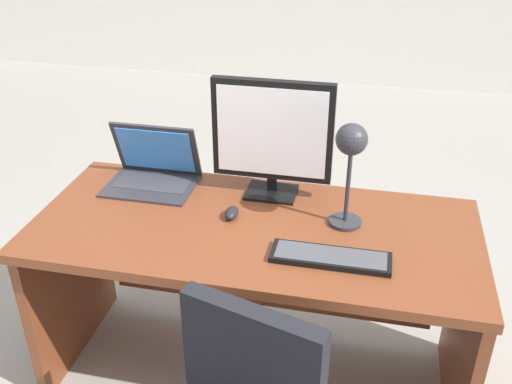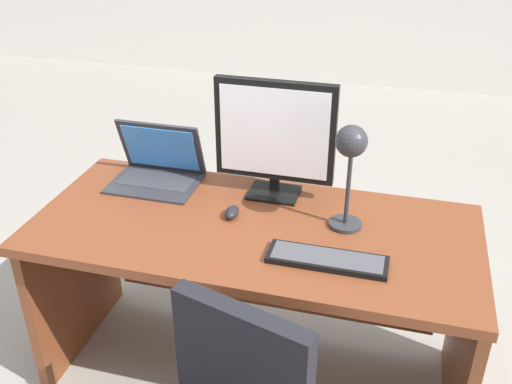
# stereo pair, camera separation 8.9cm
# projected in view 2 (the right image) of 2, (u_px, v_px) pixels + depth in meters

# --- Properties ---
(ground) EXTENTS (12.00, 12.00, 0.00)m
(ground) POSITION_uv_depth(u_px,v_px,m) (315.00, 203.00, 3.76)
(ground) COLOR gray
(desk) EXTENTS (1.64, 0.74, 0.74)m
(desk) POSITION_uv_depth(u_px,v_px,m) (257.00, 265.00, 2.27)
(desk) COLOR brown
(desk) RESTS_ON ground
(monitor) EXTENTS (0.47, 0.16, 0.47)m
(monitor) POSITION_uv_depth(u_px,v_px,m) (275.00, 135.00, 2.21)
(monitor) COLOR black
(monitor) RESTS_ON desk
(laptop) EXTENTS (0.36, 0.27, 0.25)m
(laptop) POSITION_uv_depth(u_px,v_px,m) (159.00, 163.00, 2.42)
(laptop) COLOR #2D2D33
(laptop) RESTS_ON desk
(keyboard) EXTENTS (0.40, 0.12, 0.02)m
(keyboard) POSITION_uv_depth(u_px,v_px,m) (327.00, 259.00, 1.93)
(keyboard) COLOR black
(keyboard) RESTS_ON desk
(mouse) EXTENTS (0.05, 0.09, 0.04)m
(mouse) POSITION_uv_depth(u_px,v_px,m) (232.00, 212.00, 2.18)
(mouse) COLOR black
(mouse) RESTS_ON desk
(desk_lamp) EXTENTS (0.12, 0.14, 0.41)m
(desk_lamp) POSITION_uv_depth(u_px,v_px,m) (350.00, 155.00, 1.97)
(desk_lamp) COLOR #2D2D33
(desk_lamp) RESTS_ON desk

